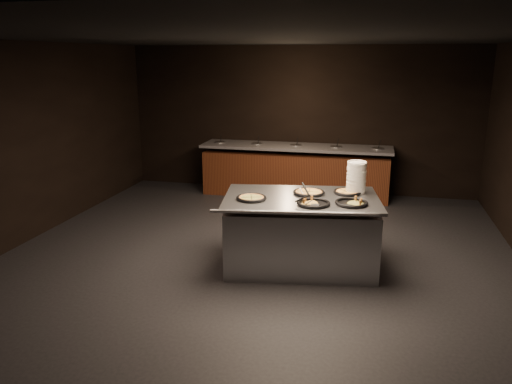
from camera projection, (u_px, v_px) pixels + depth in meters
room at (252, 158)px, 6.24m from camera, size 7.02×8.02×2.92m
salad_bar at (295, 174)px, 9.85m from camera, size 3.70×0.83×1.18m
serving_counter at (300, 234)px, 6.49m from camera, size 2.13×1.55×0.94m
plate_stack at (356, 178)px, 6.51m from camera, size 0.25×0.25×0.42m
pan_veggie_whole at (251, 198)px, 6.26m from camera, size 0.38×0.38×0.04m
pan_cheese_whole at (309, 192)px, 6.51m from camera, size 0.42×0.42×0.04m
pan_cheese_slices_a at (347, 192)px, 6.53m from camera, size 0.36×0.36×0.04m
pan_cheese_slices_b at (313, 203)px, 6.03m from camera, size 0.41×0.41×0.04m
pan_veggie_slices at (351, 203)px, 6.05m from camera, size 0.40×0.40×0.04m
server_left at (303, 190)px, 6.38m from camera, size 0.27×0.29×0.17m
server_right at (306, 200)px, 5.97m from camera, size 0.29×0.09×0.14m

